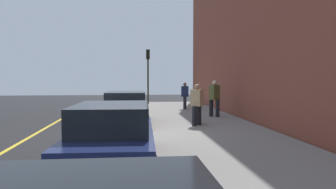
# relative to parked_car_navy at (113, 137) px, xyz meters

# --- Properties ---
(ground_plane) EXTENTS (56.00, 56.00, 0.00)m
(ground_plane) POSITION_rel_parked_car_navy_xyz_m (4.83, -0.01, -0.76)
(ground_plane) COLOR black
(sidewalk) EXTENTS (28.00, 4.60, 0.15)m
(sidewalk) POSITION_rel_parked_car_navy_xyz_m (4.83, -3.31, -0.68)
(sidewalk) COLOR gray
(sidewalk) RESTS_ON ground
(lane_stripe_centre) EXTENTS (28.00, 0.14, 0.01)m
(lane_stripe_centre) POSITION_rel_parked_car_navy_xyz_m (4.83, 3.19, -0.75)
(lane_stripe_centre) COLOR gold
(lane_stripe_centre) RESTS_ON ground
(snow_bank_curb) EXTENTS (7.57, 0.56, 0.22)m
(snow_bank_curb) POSITION_rel_parked_car_navy_xyz_m (3.84, -0.71, -0.65)
(snow_bank_curb) COLOR white
(snow_bank_curb) RESTS_ON ground
(parked_car_navy) EXTENTS (4.68, 2.01, 1.51)m
(parked_car_navy) POSITION_rel_parked_car_navy_xyz_m (0.00, 0.00, 0.00)
(parked_car_navy) COLOR black
(parked_car_navy) RESTS_ON ground
(parked_car_black) EXTENTS (4.28, 1.99, 1.51)m
(parked_car_black) POSITION_rel_parked_car_navy_xyz_m (6.51, -0.16, -0.00)
(parked_car_black) COLOR black
(parked_car_black) RESTS_ON ground
(pedestrian_olive_coat) EXTENTS (0.55, 0.58, 1.82)m
(pedestrian_olive_coat) POSITION_rel_parked_car_navy_xyz_m (8.52, -4.50, 0.36)
(pedestrian_olive_coat) COLOR black
(pedestrian_olive_coat) RESTS_ON sidewalk
(pedestrian_tan_coat) EXTENTS (0.52, 0.53, 1.70)m
(pedestrian_tan_coat) POSITION_rel_parked_car_navy_xyz_m (5.62, -3.04, 0.30)
(pedestrian_tan_coat) COLOR black
(pedestrian_tan_coat) RESTS_ON sidewalk
(pedestrian_navy_coat) EXTENTS (0.54, 0.47, 1.65)m
(pedestrian_navy_coat) POSITION_rel_parked_car_navy_xyz_m (12.70, -3.66, 0.27)
(pedestrian_navy_coat) COLOR black
(pedestrian_navy_coat) RESTS_ON sidewalk
(traffic_light_pole) EXTENTS (0.35, 0.26, 4.01)m
(traffic_light_pole) POSITION_rel_parked_car_navy_xyz_m (16.64, -1.53, 2.13)
(traffic_light_pole) COLOR #2D2D19
(traffic_light_pole) RESTS_ON sidewalk
(rolling_suitcase) EXTENTS (0.34, 0.22, 0.87)m
(rolling_suitcase) POSITION_rel_parked_car_navy_xyz_m (6.15, -3.08, -0.35)
(rolling_suitcase) COLOR #191E38
(rolling_suitcase) RESTS_ON sidewalk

